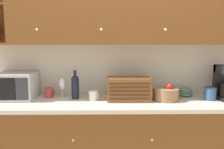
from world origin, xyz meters
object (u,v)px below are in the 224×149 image
at_px(wine_glass, 62,84).
at_px(microwave, 10,86).
at_px(fruit_basket, 166,94).
at_px(storage_canister, 210,94).
at_px(mug_blue_second, 49,93).
at_px(bowl_stack_on_counter, 185,92).
at_px(mug, 93,96).
at_px(bread_box, 129,89).
at_px(wine_bottle, 75,86).

bearing_deg(wine_glass, microwave, -177.56).
bearing_deg(wine_glass, fruit_basket, -6.75).
height_order(fruit_basket, storage_canister, fruit_basket).
height_order(mug_blue_second, bowl_stack_on_counter, mug_blue_second).
xyz_separation_m(mug_blue_second, mug, (0.50, -0.13, -0.00)).
bearing_deg(bread_box, storage_canister, 0.18).
bearing_deg(storage_canister, bowl_stack_on_counter, 138.35).
bearing_deg(fruit_basket, wine_glass, 173.25).
distance_m(mug_blue_second, bread_box, 0.88).
bearing_deg(fruit_basket, storage_canister, 1.35).
bearing_deg(wine_bottle, storage_canister, -3.05).
relative_size(wine_glass, fruit_basket, 0.82).
xyz_separation_m(microwave, wine_bottle, (0.71, -0.02, -0.00)).
relative_size(fruit_basket, storage_canister, 1.98).
distance_m(fruit_basket, storage_canister, 0.47).
bearing_deg(mug_blue_second, mug, -15.15).
bearing_deg(microwave, wine_bottle, -1.62).
height_order(mug_blue_second, fruit_basket, fruit_basket).
relative_size(wine_bottle, bread_box, 0.70).
bearing_deg(mug, microwave, 174.22).
relative_size(microwave, bowl_stack_on_counter, 3.32).
distance_m(wine_bottle, bread_box, 0.57).
xyz_separation_m(microwave, bread_box, (1.27, -0.10, -0.02)).
distance_m(wine_bottle, storage_canister, 1.44).
xyz_separation_m(microwave, fruit_basket, (1.67, -0.11, -0.07)).
relative_size(mug, bread_box, 0.23).
xyz_separation_m(microwave, mug, (0.90, -0.09, -0.09)).
xyz_separation_m(bread_box, storage_canister, (0.86, 0.00, -0.05)).
relative_size(microwave, wine_glass, 2.48).
bearing_deg(storage_canister, bread_box, -179.82).
bearing_deg(wine_bottle, microwave, 178.38).
distance_m(mug, bread_box, 0.38).
distance_m(bowl_stack_on_counter, storage_canister, 0.28).
xyz_separation_m(wine_bottle, bowl_stack_on_counter, (1.23, 0.11, -0.10)).
bearing_deg(fruit_basket, mug_blue_second, 173.21).
xyz_separation_m(wine_bottle, bread_box, (0.57, -0.08, -0.02)).
bearing_deg(storage_canister, mug, 179.78).
height_order(fruit_basket, bowl_stack_on_counter, fruit_basket).
bearing_deg(mug_blue_second, wine_bottle, -11.92).
xyz_separation_m(wine_bottle, mug, (0.20, -0.07, -0.09)).
bearing_deg(wine_glass, wine_bottle, -16.82).
bearing_deg(wine_glass, bread_box, -9.76).
bearing_deg(bowl_stack_on_counter, wine_glass, -177.36).
relative_size(mug_blue_second, wine_glass, 0.49).
bearing_deg(bread_box, bowl_stack_on_counter, 15.80).
bearing_deg(wine_bottle, mug, -19.79).
distance_m(mug, storage_canister, 1.23).
height_order(bread_box, bowl_stack_on_counter, bread_box).
relative_size(microwave, fruit_basket, 2.04).
bearing_deg(wine_bottle, mug_blue_second, 168.08).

